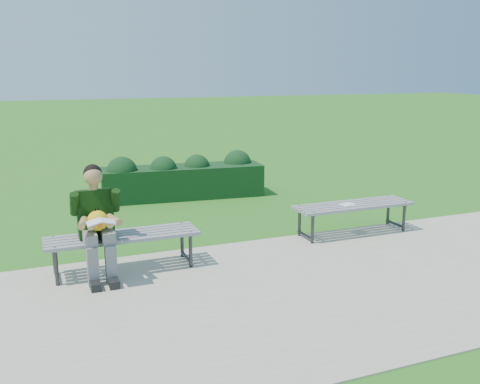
% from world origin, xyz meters
% --- Properties ---
extents(ground, '(80.00, 80.00, 0.00)m').
position_xyz_m(ground, '(0.00, 0.00, 0.00)').
color(ground, '#256C21').
rests_on(ground, ground).
extents(walkway, '(30.00, 3.50, 0.02)m').
position_xyz_m(walkway, '(0.00, -1.75, 0.01)').
color(walkway, '#A69A88').
rests_on(walkway, ground).
extents(hedge, '(3.08, 1.05, 0.85)m').
position_xyz_m(hedge, '(0.22, 3.01, 0.38)').
color(hedge, '#1A4312').
rests_on(hedge, ground).
extents(bench_left, '(1.80, 0.50, 0.46)m').
position_xyz_m(bench_left, '(-1.50, -0.48, 0.42)').
color(bench_left, gray).
rests_on(bench_left, walkway).
extents(bench_right, '(1.80, 0.50, 0.46)m').
position_xyz_m(bench_right, '(1.89, -0.24, 0.42)').
color(bench_right, gray).
rests_on(bench_right, walkway).
extents(seated_boy, '(0.56, 0.76, 1.31)m').
position_xyz_m(seated_boy, '(-1.80, -0.58, 0.71)').
color(seated_boy, slate).
rests_on(seated_boy, walkway).
extents(paper_sheet, '(0.25, 0.21, 0.01)m').
position_xyz_m(paper_sheet, '(1.79, -0.24, 0.47)').
color(paper_sheet, white).
rests_on(paper_sheet, bench_right).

